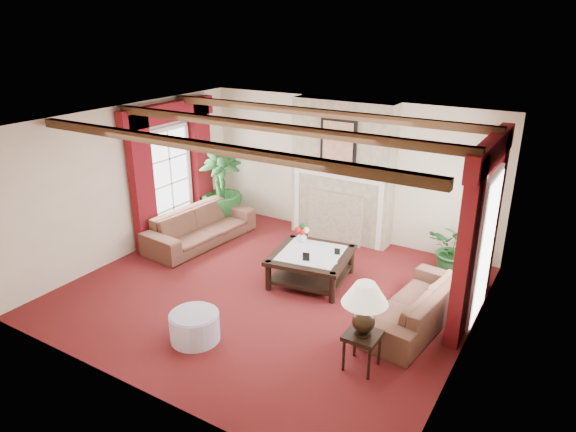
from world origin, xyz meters
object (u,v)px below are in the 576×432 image
Objects in this scene: sofa_right at (416,298)px; side_table at (362,350)px; sofa_left at (200,221)px; coffee_table at (311,267)px; potted_palm at (222,203)px; ottoman at (195,327)px.

sofa_right is 4.41× the size of side_table.
sofa_left reaches higher than coffee_table.
potted_palm is (-0.27, 1.01, -0.00)m from sofa_left.
ottoman is (-2.16, -0.61, -0.05)m from side_table.
sofa_right is (4.44, -0.62, -0.03)m from sofa_left.
sofa_left reaches higher than ottoman.
sofa_right is 1.76× the size of coffee_table.
potted_palm reaches higher than side_table.
potted_palm reaches higher than ottoman.
sofa_right is at bearing 38.66° from ottoman.
sofa_left is 1.07× the size of sofa_right.
sofa_left is 1.29× the size of potted_palm.
sofa_right is 1.20× the size of potted_palm.
sofa_left is 4.63m from side_table.
coffee_table is 2.32m from side_table.
coffee_table is (-1.87, 0.34, -0.16)m from sofa_right.
sofa_right is at bearing -19.07° from potted_palm.
sofa_left reaches higher than potted_palm.
sofa_left reaches higher than sofa_right.
coffee_table is at bearing 134.31° from side_table.
ottoman is at bearing -112.42° from coffee_table.
potted_palm reaches higher than coffee_table.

